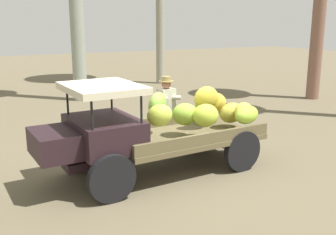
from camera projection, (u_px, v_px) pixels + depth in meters
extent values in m
plane|color=brown|center=(152.00, 167.00, 8.23)|extent=(60.00, 60.00, 0.00)
cube|color=black|center=(164.00, 149.00, 7.94)|extent=(4.02, 0.68, 0.16)
cylinder|color=black|center=(112.00, 179.00, 6.56)|extent=(0.84, 0.19, 0.83)
cylinder|color=black|center=(80.00, 152.00, 7.90)|extent=(0.84, 0.19, 0.83)
cylinder|color=black|center=(242.00, 151.00, 7.95)|extent=(0.84, 0.19, 0.83)
cylinder|color=black|center=(197.00, 132.00, 9.29)|extent=(0.84, 0.19, 0.83)
cube|color=brown|center=(183.00, 137.00, 8.12)|extent=(3.10, 1.90, 0.10)
cube|color=brown|center=(206.00, 139.00, 7.41)|extent=(3.00, 0.26, 0.22)
cube|color=brown|center=(163.00, 121.00, 8.75)|extent=(3.00, 0.26, 0.22)
cube|color=black|center=(104.00, 133.00, 7.20)|extent=(1.19, 1.58, 0.55)
cube|color=black|center=(54.00, 144.00, 6.76)|extent=(0.76, 1.10, 0.44)
cylinder|color=black|center=(92.00, 113.00, 6.31)|extent=(0.04, 0.04, 0.55)
cylinder|color=black|center=(67.00, 100.00, 7.39)|extent=(0.04, 0.04, 0.55)
cylinder|color=black|center=(141.00, 107.00, 6.75)|extent=(0.04, 0.04, 0.55)
cylinder|color=black|center=(111.00, 95.00, 7.82)|extent=(0.04, 0.04, 0.55)
cube|color=beige|center=(102.00, 88.00, 7.00)|extent=(1.31, 1.59, 0.12)
ellipsoid|color=#B6CF3A|center=(206.00, 115.00, 7.73)|extent=(0.56, 0.56, 0.52)
ellipsoid|color=#86B740|center=(157.00, 105.00, 7.93)|extent=(0.66, 0.66, 0.55)
ellipsoid|color=gold|center=(213.00, 103.00, 8.89)|extent=(0.68, 0.57, 0.50)
ellipsoid|color=#83B833|center=(204.00, 109.00, 8.97)|extent=(0.68, 0.68, 0.48)
ellipsoid|color=gold|center=(244.00, 112.00, 8.21)|extent=(0.72, 0.72, 0.53)
ellipsoid|color=#A6CE3C|center=(247.00, 115.00, 8.09)|extent=(0.79, 0.68, 0.41)
ellipsoid|color=gold|center=(206.00, 98.00, 8.30)|extent=(0.59, 0.48, 0.55)
ellipsoid|color=#93BB38|center=(185.00, 114.00, 7.88)|extent=(0.70, 0.76, 0.60)
ellipsoid|color=gold|center=(209.00, 102.00, 8.51)|extent=(0.55, 0.51, 0.59)
ellipsoid|color=#B7C740|center=(160.00, 115.00, 7.08)|extent=(0.64, 0.70, 0.53)
ellipsoid|color=gold|center=(232.00, 113.00, 8.54)|extent=(0.61, 0.52, 0.54)
cylinder|color=#354A4B|center=(171.00, 130.00, 9.49)|extent=(0.15, 0.15, 0.85)
cylinder|color=#354A4B|center=(162.00, 132.00, 9.32)|extent=(0.15, 0.15, 0.85)
cube|color=#BCBAA2|center=(166.00, 101.00, 9.23)|extent=(0.45, 0.33, 0.58)
cylinder|color=#BCBAA2|center=(172.00, 97.00, 9.20)|extent=(0.38, 0.32, 0.10)
cylinder|color=#BCBAA2|center=(166.00, 99.00, 9.08)|extent=(0.26, 0.41, 0.10)
sphere|color=#A66C55|center=(166.00, 84.00, 9.14)|extent=(0.22, 0.22, 0.22)
cylinder|color=olive|center=(166.00, 81.00, 9.12)|extent=(0.34, 0.34, 0.02)
cylinder|color=olive|center=(166.00, 79.00, 9.11)|extent=(0.20, 0.20, 0.10)
cube|color=olive|center=(240.00, 141.00, 9.38)|extent=(0.49, 0.57, 0.38)
cylinder|color=brown|center=(319.00, 14.00, 14.77)|extent=(0.49, 0.49, 6.39)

